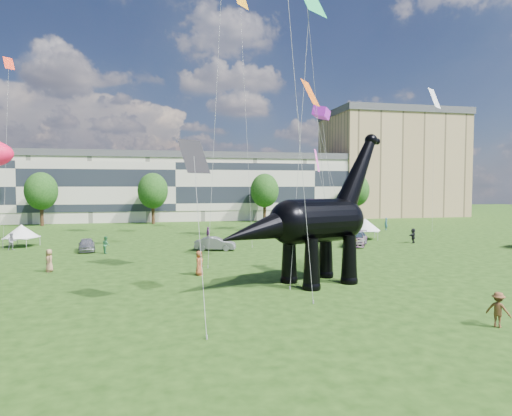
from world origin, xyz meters
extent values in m
plane|color=#16330C|center=(0.00, 0.00, 0.00)|extent=(220.00, 220.00, 0.00)
cube|color=beige|center=(-8.00, 62.00, 6.00)|extent=(78.00, 11.00, 12.00)
cube|color=tan|center=(40.00, 65.00, 11.00)|extent=(28.00, 18.00, 22.00)
cylinder|color=#382314|center=(-30.00, 53.00, 1.60)|extent=(0.56, 0.56, 3.20)
ellipsoid|color=#14380F|center=(-30.00, 53.00, 6.32)|extent=(5.20, 5.20, 6.24)
cylinder|color=#382314|center=(-12.00, 53.00, 1.60)|extent=(0.56, 0.56, 3.20)
ellipsoid|color=#14380F|center=(-12.00, 53.00, 6.32)|extent=(5.20, 5.20, 6.24)
cylinder|color=#382314|center=(8.00, 53.00, 1.60)|extent=(0.56, 0.56, 3.20)
ellipsoid|color=#14380F|center=(8.00, 53.00, 6.32)|extent=(5.20, 5.20, 6.24)
cylinder|color=#382314|center=(26.00, 53.00, 1.60)|extent=(0.56, 0.56, 3.20)
ellipsoid|color=#14380F|center=(26.00, 53.00, 6.32)|extent=(5.20, 5.20, 6.24)
cone|color=black|center=(-0.52, 2.34, 1.66)|extent=(1.47, 1.47, 3.31)
sphere|color=black|center=(-0.52, 2.34, 0.20)|extent=(1.21, 1.21, 1.21)
cone|color=black|center=(-1.36, 4.62, 1.66)|extent=(1.47, 1.47, 3.31)
sphere|color=black|center=(-1.36, 4.62, 0.20)|extent=(1.21, 1.21, 1.21)
cone|color=black|center=(2.59, 3.49, 1.66)|extent=(1.47, 1.47, 3.31)
sphere|color=black|center=(2.59, 3.49, 0.20)|extent=(1.21, 1.21, 1.21)
cone|color=black|center=(1.74, 5.77, 1.66)|extent=(1.47, 1.47, 3.31)
sphere|color=black|center=(1.74, 5.77, 0.20)|extent=(1.21, 1.21, 1.21)
cylinder|color=black|center=(0.51, 4.01, 4.31)|extent=(5.38, 4.41, 2.98)
sphere|color=black|center=(-1.67, 3.21, 4.31)|extent=(2.98, 2.98, 2.98)
sphere|color=black|center=(2.68, 4.82, 4.31)|extent=(2.87, 2.87, 2.87)
cone|color=black|center=(3.95, 5.29, 7.50)|extent=(4.48, 3.00, 5.85)
sphere|color=black|center=(5.21, 5.76, 10.04)|extent=(0.93, 0.93, 0.93)
cylinder|color=black|center=(5.52, 5.87, 9.98)|extent=(0.89, 0.72, 0.49)
cone|color=black|center=(-3.80, 2.42, 3.94)|extent=(6.28, 4.20, 3.24)
imported|color=#A6A7AB|center=(-17.67, 22.35, 0.67)|extent=(2.25, 4.16, 1.34)
imported|color=slate|center=(-4.75, 20.25, 0.69)|extent=(4.43, 2.46, 1.38)
imported|color=silver|center=(2.95, 29.61, 0.83)|extent=(6.38, 3.73, 1.67)
imported|color=#595960|center=(11.09, 20.63, 0.77)|extent=(4.62, 5.69, 1.55)
cube|color=white|center=(14.61, 25.68, 1.08)|extent=(3.75, 3.75, 0.12)
cone|color=white|center=(14.61, 25.68, 1.86)|extent=(4.74, 4.74, 1.47)
cylinder|color=#999999|center=(12.86, 24.84, 0.54)|extent=(0.06, 0.06, 1.08)
cylinder|color=#999999|center=(15.44, 23.93, 0.54)|extent=(0.06, 0.06, 1.08)
cylinder|color=#999999|center=(13.77, 27.43, 0.54)|extent=(0.06, 0.06, 1.08)
cylinder|color=#999999|center=(16.35, 26.52, 0.54)|extent=(0.06, 0.06, 1.08)
cube|color=white|center=(12.62, 29.64, 1.16)|extent=(3.71, 3.71, 0.13)
cone|color=white|center=(12.62, 29.64, 2.00)|extent=(4.70, 4.70, 1.58)
cylinder|color=#999999|center=(11.46, 27.90, 0.58)|extent=(0.06, 0.06, 1.16)
cylinder|color=#999999|center=(14.35, 28.48, 0.58)|extent=(0.06, 0.06, 1.16)
cylinder|color=#999999|center=(10.89, 30.80, 0.58)|extent=(0.06, 0.06, 1.16)
cylinder|color=#999999|center=(13.78, 31.37, 0.58)|extent=(0.06, 0.06, 1.16)
cube|color=white|center=(-25.19, 27.09, 1.02)|extent=(3.38, 3.38, 0.11)
cone|color=white|center=(-25.19, 27.09, 1.76)|extent=(4.28, 4.28, 1.39)
cylinder|color=#999999|center=(-26.77, 26.17, 0.51)|extent=(0.06, 0.06, 1.02)
cylinder|color=#999999|center=(-24.26, 25.51, 0.51)|extent=(0.06, 0.06, 1.02)
cylinder|color=#999999|center=(-26.11, 28.67, 0.51)|extent=(0.06, 0.06, 1.02)
cylinder|color=#999999|center=(-23.61, 28.02, 0.51)|extent=(0.06, 0.06, 1.02)
imported|color=brown|center=(5.70, -6.44, 0.84)|extent=(1.10, 1.25, 1.67)
imported|color=#793981|center=(-4.69, 28.89, 0.82)|extent=(0.59, 1.02, 1.63)
imported|color=black|center=(18.42, 21.11, 0.87)|extent=(1.57, 1.43, 1.74)
imported|color=gray|center=(-25.38, 24.66, 0.89)|extent=(1.10, 1.05, 1.78)
imported|color=teal|center=(22.79, 35.39, 0.93)|extent=(0.52, 0.72, 1.85)
imported|color=navy|center=(6.46, 11.53, 0.86)|extent=(0.65, 0.45, 1.72)
imported|color=#317B49|center=(-15.54, 20.49, 0.85)|extent=(0.88, 0.99, 1.70)
imported|color=olive|center=(9.64, 18.44, 0.94)|extent=(1.25, 0.75, 1.89)
imported|color=#A07450|center=(-18.57, 11.79, 0.89)|extent=(0.92, 1.04, 1.78)
imported|color=#9F4C27|center=(-7.28, 8.21, 0.92)|extent=(0.89, 1.05, 1.84)
plane|color=#E23EB6|center=(10.14, 30.98, 10.05)|extent=(1.85, 2.95, 2.99)
plane|color=black|center=(-8.12, 0.10, 8.30)|extent=(2.34, 1.97, 1.89)
cube|color=purple|center=(12.03, 34.52, 17.03)|extent=(3.86, 4.61, 1.65)
plane|color=red|center=(-31.13, 43.07, 23.84)|extent=(1.81, 1.76, 1.74)
plane|color=#EC580C|center=(7.87, 27.25, 18.13)|extent=(3.58, 3.82, 3.22)
plane|color=silver|center=(31.25, 36.43, 20.26)|extent=(3.41, 2.94, 3.11)
camera|label=1|loc=(-9.59, -23.59, 6.69)|focal=30.00mm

